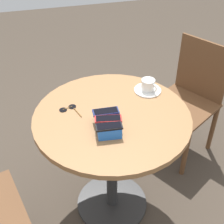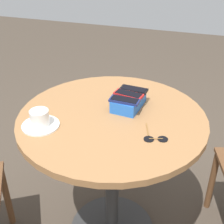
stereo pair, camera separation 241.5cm
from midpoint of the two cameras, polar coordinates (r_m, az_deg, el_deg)
round_table at (r=1.11m, az=-31.23°, el=-52.43°), size 0.85×0.85×0.77m
phone_box at (r=0.91m, az=-26.73°, el=-47.56°), size 0.19×0.13×0.06m
phone_black at (r=0.88m, az=-23.36°, el=-44.32°), size 0.07×0.13×0.01m
phone_red at (r=0.87m, az=-27.38°, el=-46.78°), size 0.08×0.14×0.01m
phone_navy at (r=0.87m, az=-31.53°, el=-49.63°), size 0.06×0.14×0.01m
saucer at (r=1.10m, az=-57.40°, el=-44.90°), size 0.16×0.16×0.01m
coffee_cup at (r=1.07m, az=-58.55°, el=-43.94°), size 0.10×0.08×0.07m
sunglasses at (r=0.91m, az=-27.67°, el=-64.75°), size 0.13×0.11×0.01m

